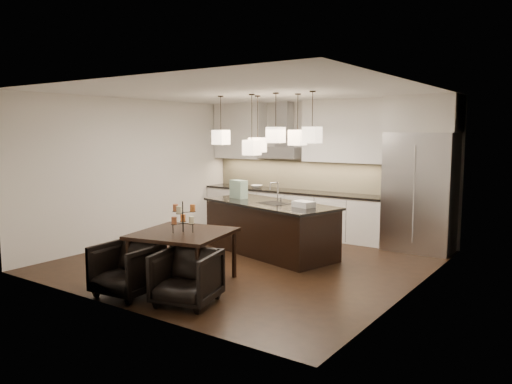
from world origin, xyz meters
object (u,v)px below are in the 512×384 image
Objects in this scene: refrigerator at (420,192)px; dining_table at (184,257)px; armchair_left at (127,269)px; armchair_right at (187,277)px; island_body at (270,229)px.

refrigerator is 4.52m from dining_table.
refrigerator is at bearing 58.08° from armchair_left.
dining_table is at bearing 120.81° from armchair_right.
armchair_left reaches higher than armchair_right.
dining_table is at bearing 67.94° from armchair_left.
armchair_left is at bearing -119.25° from dining_table.
armchair_right is at bearing 7.19° from armchair_left.
refrigerator is 4.84m from armchair_right.
refrigerator reaches higher than armchair_right.
dining_table is 1.66× the size of armchair_right.
dining_table reaches higher than armchair_right.
armchair_right is (0.89, 0.19, -0.01)m from armchair_left.
refrigerator is 2.85× the size of armchair_right.
refrigerator reaches higher than island_body.
island_body is at bearing 87.29° from armchair_right.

